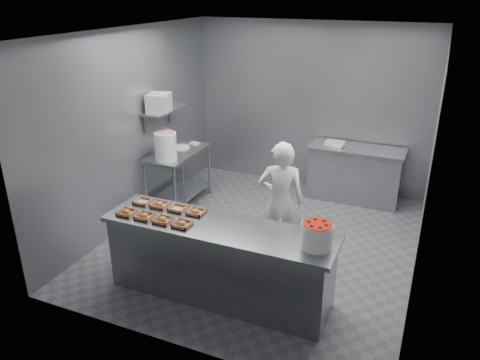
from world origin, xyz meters
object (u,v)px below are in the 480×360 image
at_px(prep_table, 179,170).
at_px(tray_0, 126,212).
at_px(strawberry_tub, 317,234).
at_px(tray_1, 144,216).
at_px(appliance, 159,103).
at_px(back_counter, 355,174).
at_px(tray_2, 163,220).
at_px(tray_7, 196,212).
at_px(glaze_bucket, 166,146).
at_px(service_counter, 219,261).
at_px(tray_4, 143,201).
at_px(tray_5, 160,205).
at_px(worker, 281,202).
at_px(tray_3, 182,224).
at_px(tray_6, 178,208).

relative_size(prep_table, tray_0, 6.40).
height_order(tray_0, strawberry_tub, strawberry_tub).
relative_size(tray_1, appliance, 0.53).
height_order(back_counter, strawberry_tub, strawberry_tub).
height_order(tray_2, tray_7, same).
bearing_deg(glaze_bucket, tray_7, -48.31).
xyz_separation_m(service_counter, tray_0, (-1.08, -0.16, 0.47)).
height_order(tray_4, tray_7, tray_7).
distance_m(tray_2, tray_5, 0.40).
distance_m(tray_7, worker, 1.15).
distance_m(prep_table, appliance, 1.13).
bearing_deg(strawberry_tub, glaze_bucket, 149.48).
height_order(tray_4, worker, worker).
bearing_deg(tray_4, tray_3, -23.96).
relative_size(tray_2, tray_5, 1.00).
xyz_separation_m(tray_1, tray_3, (0.48, 0.00, 0.00)).
xyz_separation_m(glaze_bucket, appliance, (-0.20, 0.21, 0.58)).
relative_size(tray_0, glaze_bucket, 0.37).
distance_m(tray_2, worker, 1.55).
height_order(prep_table, strawberry_tub, strawberry_tub).
xyz_separation_m(tray_2, tray_3, (0.24, 0.00, 0.00)).
distance_m(prep_table, tray_2, 2.38).
relative_size(back_counter, tray_7, 8.01).
height_order(prep_table, tray_0, tray_0).
height_order(tray_6, appliance, appliance).
bearing_deg(tray_5, tray_0, -127.00).
height_order(tray_4, glaze_bucket, glaze_bucket).
distance_m(tray_3, glaze_bucket, 2.15).
bearing_deg(back_counter, tray_1, -117.06).
bearing_deg(tray_6, tray_0, -146.60).
height_order(tray_7, strawberry_tub, strawberry_tub).
bearing_deg(tray_0, tray_5, 53.00).
distance_m(tray_5, tray_7, 0.48).
bearing_deg(tray_4, worker, 32.05).
bearing_deg(appliance, glaze_bucket, -60.04).
relative_size(back_counter, tray_6, 8.01).
relative_size(tray_5, strawberry_tub, 0.60).
height_order(tray_1, strawberry_tub, strawberry_tub).
xyz_separation_m(tray_0, tray_6, (0.48, 0.32, -0.00)).
xyz_separation_m(tray_1, worker, (1.19, 1.22, -0.13)).
height_order(tray_1, worker, worker).
distance_m(tray_3, tray_6, 0.40).
xyz_separation_m(tray_7, worker, (0.71, 0.90, -0.13)).
height_order(service_counter, tray_5, tray_5).
relative_size(prep_table, tray_4, 6.40).
height_order(prep_table, tray_2, tray_2).
xyz_separation_m(tray_5, worker, (1.19, 0.90, -0.13)).
xyz_separation_m(service_counter, tray_2, (-0.60, -0.16, 0.47)).
xyz_separation_m(tray_1, tray_6, (0.24, 0.32, -0.00)).
height_order(back_counter, tray_6, tray_6).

